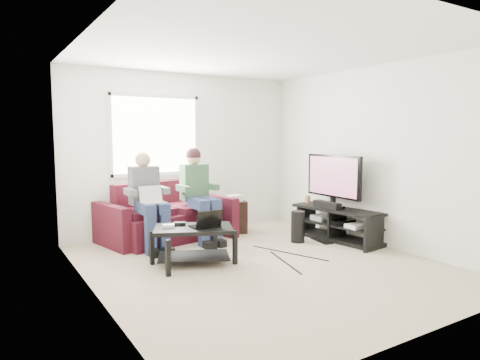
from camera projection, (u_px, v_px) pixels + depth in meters
name	position (u px, v px, depth m)	size (l,w,h in m)	color
floor	(261.00, 264.00, 5.33)	(4.50, 4.50, 0.00)	#B7AF8E
ceiling	(262.00, 51.00, 5.06)	(4.50, 4.50, 0.00)	white
wall_back	(184.00, 153.00, 7.10)	(4.50, 4.50, 0.00)	white
wall_front	(427.00, 175.00, 3.29)	(4.50, 4.50, 0.00)	white
wall_left	(92.00, 167.00, 4.15)	(4.50, 4.50, 0.00)	white
wall_right	(374.00, 156.00, 6.24)	(4.50, 4.50, 0.00)	white
window	(156.00, 135.00, 6.79)	(1.48, 0.04, 1.28)	white
sofa	(166.00, 219.00, 6.56)	(2.05, 1.19, 0.88)	#4A121A
person_left	(148.00, 196.00, 6.03)	(0.40, 0.71, 1.36)	navy
person_right	(198.00, 188.00, 6.46)	(0.40, 0.71, 1.41)	navy
laptop_silver	(153.00, 199.00, 5.86)	(0.32, 0.22, 0.24)	silver
coffee_table	(193.00, 237.00, 5.29)	(1.10, 0.92, 0.47)	black
laptop_black	(205.00, 217.00, 5.26)	(0.34, 0.24, 0.24)	black
controller_a	(168.00, 226.00, 5.23)	(0.14, 0.09, 0.04)	silver
controller_b	(180.00, 224.00, 5.37)	(0.14, 0.09, 0.04)	black
controller_c	(209.00, 221.00, 5.56)	(0.14, 0.09, 0.04)	gray
tv_stand	(337.00, 226.00, 6.55)	(0.64, 1.53, 0.49)	black
tv	(333.00, 178.00, 6.55)	(0.12, 1.10, 0.81)	black
soundbar	(327.00, 205.00, 6.53)	(0.12, 0.50, 0.10)	black
drink_cup	(308.00, 199.00, 7.02)	(0.08, 0.08, 0.12)	#A46D46
console_white	(357.00, 226.00, 6.20)	(0.30, 0.22, 0.06)	silver
console_grey	(324.00, 217.00, 6.79)	(0.34, 0.26, 0.08)	gray
console_black	(340.00, 221.00, 6.50)	(0.38, 0.30, 0.07)	black
subwoofer	(298.00, 227.00, 6.41)	(0.21, 0.21, 0.47)	black
keyboard_floor	(321.00, 240.00, 6.48)	(0.14, 0.43, 0.02)	black
end_table	(235.00, 216.00, 7.06)	(0.35, 0.35, 0.62)	black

